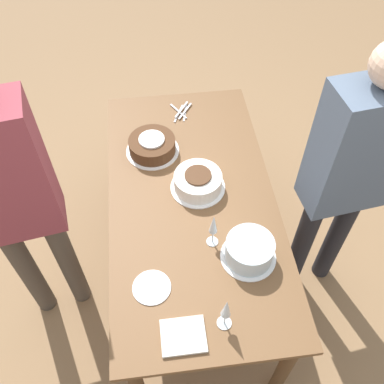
{
  "coord_description": "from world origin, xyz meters",
  "views": [
    {
      "loc": [
        1.39,
        -0.17,
        2.57
      ],
      "look_at": [
        0.0,
        0.0,
        0.82
      ],
      "focal_mm": 40.0,
      "sensor_mm": 36.0,
      "label": 1
    }
  ],
  "objects_px": {
    "wine_glass_far": "(213,225)",
    "person_cutting": "(10,195)",
    "cake_back_decorated": "(249,250)",
    "person_watching": "(350,170)",
    "wine_glass_near": "(226,310)",
    "cake_front_chocolate": "(152,145)",
    "cake_center_white": "(198,182)"
  },
  "relations": [
    {
      "from": "wine_glass_far",
      "to": "person_cutting",
      "type": "distance_m",
      "value": 0.93
    },
    {
      "from": "wine_glass_far",
      "to": "person_cutting",
      "type": "height_order",
      "value": "person_cutting"
    },
    {
      "from": "cake_back_decorated",
      "to": "person_watching",
      "type": "relative_size",
      "value": 0.16
    },
    {
      "from": "wine_glass_near",
      "to": "cake_front_chocolate",
      "type": "bearing_deg",
      "value": -167.54
    },
    {
      "from": "cake_center_white",
      "to": "person_watching",
      "type": "xyz_separation_m",
      "value": [
        0.2,
        0.7,
        0.23
      ]
    },
    {
      "from": "cake_center_white",
      "to": "cake_back_decorated",
      "type": "xyz_separation_m",
      "value": [
        0.46,
        0.18,
        0.01
      ]
    },
    {
      "from": "wine_glass_far",
      "to": "cake_center_white",
      "type": "bearing_deg",
      "value": -176.03
    },
    {
      "from": "cake_front_chocolate",
      "to": "wine_glass_near",
      "type": "relative_size",
      "value": 1.42
    },
    {
      "from": "cake_back_decorated",
      "to": "person_cutting",
      "type": "height_order",
      "value": "person_cutting"
    },
    {
      "from": "cake_front_chocolate",
      "to": "wine_glass_far",
      "type": "bearing_deg",
      "value": 20.75
    },
    {
      "from": "wine_glass_near",
      "to": "wine_glass_far",
      "type": "relative_size",
      "value": 1.0
    },
    {
      "from": "cake_center_white",
      "to": "wine_glass_far",
      "type": "distance_m",
      "value": 0.37
    },
    {
      "from": "cake_front_chocolate",
      "to": "wine_glass_near",
      "type": "distance_m",
      "value": 1.11
    },
    {
      "from": "cake_back_decorated",
      "to": "wine_glass_near",
      "type": "bearing_deg",
      "value": -28.82
    },
    {
      "from": "cake_center_white",
      "to": "wine_glass_near",
      "type": "relative_size",
      "value": 1.36
    },
    {
      "from": "cake_center_white",
      "to": "cake_back_decorated",
      "type": "distance_m",
      "value": 0.5
    },
    {
      "from": "cake_back_decorated",
      "to": "person_watching",
      "type": "xyz_separation_m",
      "value": [
        -0.26,
        0.52,
        0.22
      ]
    },
    {
      "from": "wine_glass_far",
      "to": "person_watching",
      "type": "xyz_separation_m",
      "value": [
        -0.15,
        0.68,
        0.13
      ]
    },
    {
      "from": "wine_glass_far",
      "to": "person_watching",
      "type": "distance_m",
      "value": 0.71
    },
    {
      "from": "cake_front_chocolate",
      "to": "person_cutting",
      "type": "bearing_deg",
      "value": -53.09
    },
    {
      "from": "person_cutting",
      "to": "person_watching",
      "type": "height_order",
      "value": "person_cutting"
    },
    {
      "from": "wine_glass_near",
      "to": "person_watching",
      "type": "distance_m",
      "value": 0.9
    },
    {
      "from": "person_cutting",
      "to": "wine_glass_far",
      "type": "bearing_deg",
      "value": -20.02
    },
    {
      "from": "cake_front_chocolate",
      "to": "wine_glass_near",
      "type": "bearing_deg",
      "value": 12.46
    },
    {
      "from": "person_cutting",
      "to": "cake_front_chocolate",
      "type": "bearing_deg",
      "value": 27.67
    },
    {
      "from": "cake_front_chocolate",
      "to": "cake_back_decorated",
      "type": "distance_m",
      "value": 0.87
    },
    {
      "from": "person_watching",
      "to": "cake_back_decorated",
      "type": "bearing_deg",
      "value": 18.86
    },
    {
      "from": "cake_center_white",
      "to": "person_cutting",
      "type": "distance_m",
      "value": 0.93
    },
    {
      "from": "cake_back_decorated",
      "to": "wine_glass_far",
      "type": "height_order",
      "value": "wine_glass_far"
    },
    {
      "from": "cake_front_chocolate",
      "to": "person_watching",
      "type": "xyz_separation_m",
      "value": [
        0.51,
        0.93,
        0.23
      ]
    },
    {
      "from": "cake_center_white",
      "to": "cake_front_chocolate",
      "type": "relative_size",
      "value": 0.96
    },
    {
      "from": "cake_center_white",
      "to": "wine_glass_far",
      "type": "bearing_deg",
      "value": 3.97
    }
  ]
}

